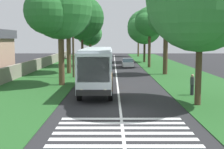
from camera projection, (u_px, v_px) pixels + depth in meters
ground at (121, 112)px, 18.92m from camera, size 160.00×160.00×0.00m
grass_verge_left at (43, 80)px, 33.83m from camera, size 120.00×8.00×0.04m
grass_verge_right at (191, 80)px, 33.81m from camera, size 120.00×8.00×0.04m
centre_line at (117, 80)px, 33.82m from camera, size 110.00×0.16×0.01m
coach_bus at (97, 67)px, 26.29m from camera, size 11.16×2.62×3.73m
zebra_crossing at (123, 130)px, 15.18m from camera, size 4.95×6.80×0.01m
trailing_car_0 at (103, 66)px, 43.83m from camera, size 4.30×1.78×1.43m
trailing_car_1 at (128, 63)px, 49.74m from camera, size 4.30×1.78×1.43m
trailing_car_2 at (106, 60)px, 58.34m from camera, size 4.30×1.78×1.43m
trailing_car_3 at (106, 57)px, 65.98m from camera, size 4.30×1.78×1.43m
roadside_tree_left_0 at (67, 16)px, 39.72m from camera, size 7.57×6.01×10.72m
roadside_tree_left_1 at (89, 34)px, 79.12m from camera, size 7.96×6.39×9.10m
roadside_tree_left_2 at (90, 35)px, 70.09m from camera, size 5.28×4.53×7.81m
roadside_tree_left_3 at (58, 9)px, 29.21m from camera, size 7.45×6.13×10.55m
roadside_tree_left_4 at (81, 19)px, 50.46m from camera, size 8.69×7.28×11.62m
roadside_tree_right_0 at (144, 28)px, 59.31m from camera, size 8.15×6.78×10.21m
roadside_tree_right_1 at (165, 19)px, 38.48m from camera, size 5.69×4.72×9.56m
roadside_tree_right_2 at (149, 23)px, 48.16m from camera, size 5.83×4.79×9.59m
roadside_tree_right_3 at (197, 1)px, 20.30m from camera, size 9.51×7.49×10.94m
roadside_tree_right_4 at (138, 27)px, 79.22m from camera, size 6.16×5.16×10.48m
utility_pole at (73, 40)px, 35.64m from camera, size 0.24×1.40×8.38m
roadside_wall at (25, 68)px, 38.71m from camera, size 70.00×0.40×1.59m
pedestrian at (192, 84)px, 24.52m from camera, size 0.34×0.34×1.69m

